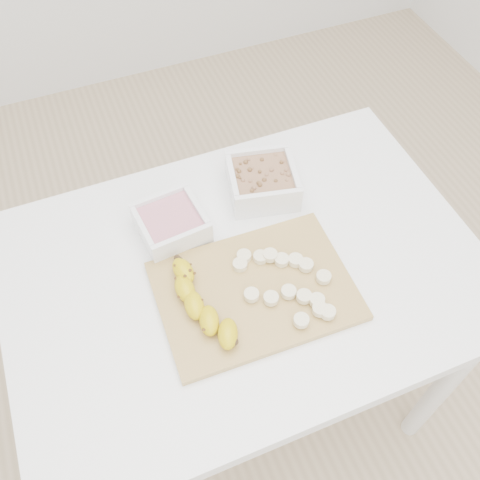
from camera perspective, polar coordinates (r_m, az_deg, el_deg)
name	(u,v)px	position (r m, az deg, el deg)	size (l,w,h in m)	color
ground	(243,395)	(1.80, 0.37, -16.17)	(3.50, 3.50, 0.00)	#C6AD89
table	(245,291)	(1.20, 0.54, -5.45)	(1.00, 0.70, 0.75)	white
bowl_yogurt	(171,224)	(1.16, -7.36, 1.75)	(0.15, 0.15, 0.06)	white
bowl_granola	(262,181)	(1.23, 2.40, 6.31)	(0.18, 0.18, 0.07)	white
cutting_board	(255,291)	(1.09, 1.59, -5.42)	(0.39, 0.28, 0.01)	tan
banana	(203,305)	(1.04, -3.99, -6.91)	(0.06, 0.22, 0.04)	#C9AE09
banana_slices	(287,282)	(1.08, 5.06, -4.47)	(0.18, 0.22, 0.02)	beige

